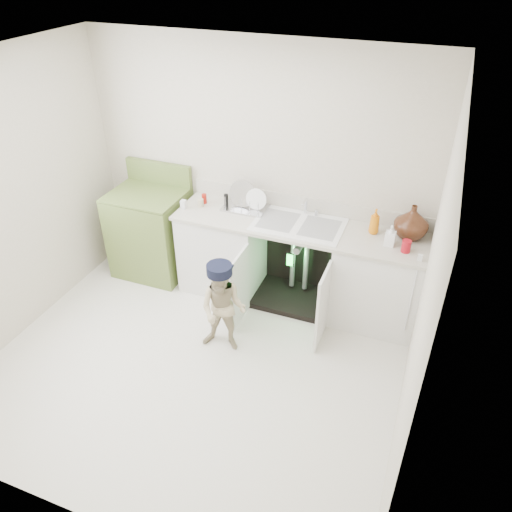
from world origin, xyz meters
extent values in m
plane|color=silver|center=(0.00, 0.00, 0.00)|extent=(3.50, 3.50, 0.00)
cube|color=beige|center=(0.00, 1.50, 1.25)|extent=(3.50, 2.50, 0.02)
cube|color=beige|center=(0.00, -1.50, 1.25)|extent=(3.50, 2.50, 0.02)
cube|color=beige|center=(-1.75, 0.00, 1.25)|extent=(2.50, 3.00, 0.02)
cube|color=beige|center=(1.75, 0.00, 1.25)|extent=(2.50, 3.00, 0.02)
plane|color=white|center=(0.00, 0.00, 2.50)|extent=(3.50, 3.50, 0.00)
cube|color=silver|center=(-0.25, 1.20, 0.43)|extent=(0.80, 0.60, 0.86)
cube|color=silver|center=(1.35, 1.20, 0.43)|extent=(0.80, 0.60, 0.86)
cube|color=black|center=(0.55, 1.47, 0.43)|extent=(0.80, 0.06, 0.86)
cube|color=black|center=(0.55, 1.20, 0.03)|extent=(0.80, 0.60, 0.06)
cylinder|color=gray|center=(0.48, 1.30, 0.45)|extent=(0.05, 0.05, 0.70)
cylinder|color=gray|center=(0.62, 1.30, 0.45)|extent=(0.05, 0.05, 0.70)
cylinder|color=gray|center=(0.55, 1.25, 0.62)|extent=(0.07, 0.18, 0.07)
cube|color=silver|center=(0.15, 0.70, 0.40)|extent=(0.03, 0.40, 0.76)
cube|color=silver|center=(0.95, 0.70, 0.40)|extent=(0.02, 0.40, 0.76)
cube|color=beige|center=(0.55, 1.20, 0.89)|extent=(2.44, 0.64, 0.03)
cube|color=beige|center=(0.55, 1.49, 0.98)|extent=(2.44, 0.02, 0.15)
cube|color=white|center=(0.55, 1.20, 0.90)|extent=(0.85, 0.55, 0.02)
cube|color=gray|center=(0.34, 1.20, 0.91)|extent=(0.34, 0.40, 0.01)
cube|color=gray|center=(0.76, 1.20, 0.91)|extent=(0.34, 0.40, 0.01)
cylinder|color=silver|center=(0.55, 1.42, 0.99)|extent=(0.03, 0.03, 0.17)
cylinder|color=silver|center=(0.55, 1.36, 1.06)|extent=(0.02, 0.14, 0.02)
cylinder|color=silver|center=(0.66, 1.42, 0.94)|extent=(0.04, 0.04, 0.06)
cylinder|color=silver|center=(1.68, 0.89, 0.55)|extent=(0.01, 0.01, 0.70)
cube|color=silver|center=(1.68, 0.98, 0.93)|extent=(0.04, 0.02, 0.06)
cube|color=silver|center=(-0.04, 1.32, 0.91)|extent=(0.44, 0.29, 0.02)
cylinder|color=silver|center=(-0.08, 1.34, 0.99)|extent=(0.27, 0.10, 0.26)
cylinder|color=white|center=(0.07, 1.32, 0.98)|extent=(0.21, 0.06, 0.21)
cylinder|color=silver|center=(-0.22, 1.22, 0.98)|extent=(0.01, 0.01, 0.13)
cylinder|color=silver|center=(-0.13, 1.22, 0.98)|extent=(0.01, 0.01, 0.13)
cylinder|color=silver|center=(-0.04, 1.22, 0.98)|extent=(0.01, 0.01, 0.13)
cylinder|color=silver|center=(0.04, 1.22, 0.98)|extent=(0.01, 0.01, 0.13)
cylinder|color=silver|center=(0.13, 1.22, 0.98)|extent=(0.01, 0.01, 0.13)
imported|color=#492814|center=(1.55, 1.34, 1.06)|extent=(0.31, 0.31, 0.32)
imported|color=orange|center=(1.23, 1.30, 1.02)|extent=(0.09, 0.09, 0.24)
imported|color=white|center=(1.40, 1.14, 1.00)|extent=(0.09, 0.09, 0.19)
cylinder|color=#A10D19|center=(1.55, 1.08, 0.96)|extent=(0.08, 0.08, 0.11)
cylinder|color=#A1170D|center=(-0.48, 1.28, 0.95)|extent=(0.05, 0.05, 0.10)
cylinder|color=tan|center=(-0.48, 1.20, 0.94)|extent=(0.06, 0.06, 0.08)
cylinder|color=black|center=(-0.25, 1.32, 0.96)|extent=(0.04, 0.04, 0.12)
cube|color=silver|center=(-0.62, 1.10, 0.95)|extent=(0.05, 0.05, 0.09)
cube|color=olive|center=(-1.10, 1.18, 0.46)|extent=(0.76, 0.65, 0.92)
cube|color=olive|center=(-1.10, 1.18, 0.94)|extent=(0.76, 0.65, 0.02)
cube|color=olive|center=(-1.10, 1.46, 1.06)|extent=(0.76, 0.06, 0.24)
cylinder|color=black|center=(-1.29, 1.02, 0.93)|extent=(0.17, 0.17, 0.02)
cylinder|color=silver|center=(-1.29, 1.02, 0.94)|extent=(0.20, 0.20, 0.01)
cylinder|color=black|center=(-1.29, 1.33, 0.93)|extent=(0.17, 0.17, 0.02)
cylinder|color=silver|center=(-1.29, 1.33, 0.94)|extent=(0.20, 0.20, 0.01)
cylinder|color=black|center=(-0.91, 1.02, 0.93)|extent=(0.17, 0.17, 0.02)
cylinder|color=silver|center=(-0.91, 1.02, 0.94)|extent=(0.20, 0.20, 0.01)
cylinder|color=black|center=(-0.91, 1.33, 0.93)|extent=(0.17, 0.17, 0.02)
cylinder|color=silver|center=(-0.91, 1.33, 0.94)|extent=(0.20, 0.20, 0.01)
imported|color=tan|center=(0.15, 0.31, 0.44)|extent=(0.46, 0.38, 0.88)
cylinder|color=black|center=(0.15, 0.31, 0.85)|extent=(0.24, 0.24, 0.09)
cube|color=black|center=(0.14, 0.40, 0.81)|extent=(0.18, 0.11, 0.01)
cube|color=black|center=(0.58, 0.86, 0.72)|extent=(0.07, 0.01, 0.14)
cube|color=#26F23F|center=(0.58, 0.85, 0.72)|extent=(0.06, 0.00, 0.12)
camera|label=1|loc=(1.65, -2.78, 3.24)|focal=35.00mm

